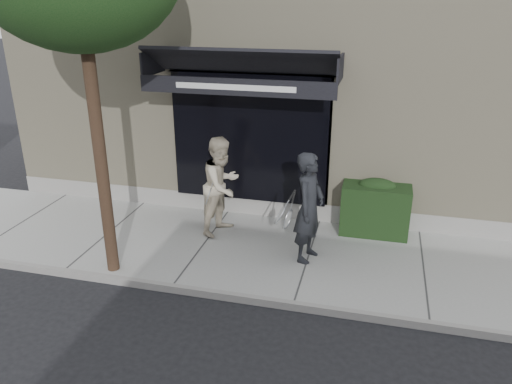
# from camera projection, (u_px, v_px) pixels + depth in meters

# --- Properties ---
(ground) EXTENTS (80.00, 80.00, 0.00)m
(ground) POSITION_uv_depth(u_px,v_px,m) (308.00, 261.00, 9.10)
(ground) COLOR black
(ground) RESTS_ON ground
(sidewalk) EXTENTS (20.00, 3.00, 0.12)m
(sidewalk) POSITION_uv_depth(u_px,v_px,m) (309.00, 258.00, 9.08)
(sidewalk) COLOR #959691
(sidewalk) RESTS_ON ground
(curb) EXTENTS (20.00, 0.10, 0.14)m
(curb) POSITION_uv_depth(u_px,v_px,m) (294.00, 306.00, 7.68)
(curb) COLOR gray
(curb) RESTS_ON ground
(building_facade) EXTENTS (14.30, 8.04, 5.64)m
(building_facade) POSITION_uv_depth(u_px,v_px,m) (342.00, 71.00, 12.56)
(building_facade) COLOR #C1B593
(building_facade) RESTS_ON ground
(hedge) EXTENTS (1.30, 0.70, 1.14)m
(hedge) POSITION_uv_depth(u_px,v_px,m) (375.00, 207.00, 9.74)
(hedge) COLOR black
(hedge) RESTS_ON sidewalk
(pedestrian_front) EXTENTS (0.86, 0.89, 1.97)m
(pedestrian_front) POSITION_uv_depth(u_px,v_px,m) (309.00, 208.00, 8.61)
(pedestrian_front) COLOR black
(pedestrian_front) RESTS_ON sidewalk
(pedestrian_back) EXTENTS (1.01, 1.14, 1.94)m
(pedestrian_back) POSITION_uv_depth(u_px,v_px,m) (222.00, 186.00, 9.64)
(pedestrian_back) COLOR #C1B49A
(pedestrian_back) RESTS_ON sidewalk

